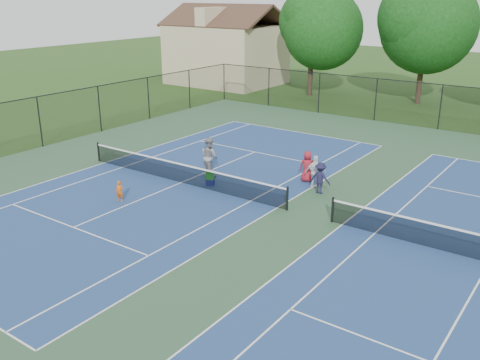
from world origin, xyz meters
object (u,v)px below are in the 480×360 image
Objects in this scene: instructor at (209,157)px; bystander_a at (315,172)px; ball_hopper at (210,175)px; tree_back_b at (426,20)px; ball_crate at (210,182)px; tree_back_a at (313,25)px; child_player at (120,191)px; bystander_b at (320,178)px; clapboard_house at (226,52)px; bystander_c at (307,166)px.

instructor reaches higher than bystander_a.
ball_hopper is (-4.25, -2.59, -0.28)m from bystander_a.
tree_back_b reaches higher than instructor.
tree_back_b is 26.32m from ball_crate.
bystander_a is at bearing -60.91° from tree_back_a.
child_player is at bearing -78.82° from tree_back_a.
instructor is at bearing -73.98° from tree_back_a.
bystander_b reaches higher than child_player.
clapboard_house is at bearing 98.77° from child_player.
tree_back_b reaches higher than bystander_c.
tree_back_b is at bearing -117.44° from bystander_a.
tree_back_a is at bearing -56.21° from instructor.
tree_back_b reaches higher than ball_hopper.
bystander_b is at bearing 23.77° from ball_hopper.
bystander_a is 5.02m from ball_crate.
bystander_a is (5.22, 1.40, -0.18)m from instructor.
instructor is at bearing 7.07° from bystander_b.
ball_hopper is (0.00, 0.00, 0.36)m from ball_crate.
tree_back_b is 6.29× the size of bystander_a.
bystander_a is 0.71m from bystander_b.
bystander_b is at bearing 22.24° from child_player.
bystander_b is (0.51, -0.49, -0.06)m from bystander_a.
instructor is 4.89m from bystander_c.
tree_back_b is 25.79× the size of ball_crate.
instructor reaches higher than bystander_b.
instructor reaches higher than ball_hopper.
bystander_c is at bearing -72.33° from bystander_a.
child_player is 9.01m from bystander_a.
bystander_a is (2.62, -22.88, -5.80)m from tree_back_b.
child_player is 4.40m from ball_crate.
child_player is 0.49× the size of instructor.
bystander_b reaches higher than ball_hopper.
tree_back_b reaches higher than child_player.
tree_back_a reaches higher than child_player.
tree_back_a is 25.21m from ball_hopper.
ball_hopper is at bearing 0.00° from ball_crate.
tree_back_a is 6.19× the size of bystander_b.
bystander_a is (6.20, 6.52, 0.32)m from child_player.
ball_crate is at bearing 21.78° from bystander_b.
child_player is 0.60× the size of bystander_a.
tree_back_a is 0.91× the size of tree_back_b.
instructor is (0.98, 5.12, 0.50)m from child_player.
tree_back_a is at bearing 107.42° from ball_hopper.
child_player is at bearing 96.92° from instructor.
bystander_c is (-1.27, 1.09, 0.02)m from bystander_b.
child_player is 5.24m from instructor.
clapboard_house is 7.07× the size of bystander_c.
child_player is at bearing -96.95° from tree_back_b.
bystander_b is (12.13, -21.37, -5.30)m from tree_back_a.
ball_hopper is at bearing -72.58° from tree_back_a.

